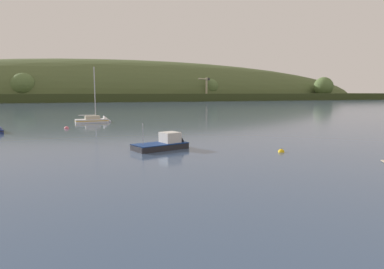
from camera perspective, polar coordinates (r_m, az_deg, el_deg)
The scene contains 6 objects.
far_shoreline_hill at distance 271.92m, azimuth -12.22°, elevation 5.68°, with size 555.95×116.33×61.02m.
dockside_crane at distance 243.38m, azimuth 2.38°, elevation 7.45°, with size 11.33×8.09×16.10m.
sailboat_near_mooring at distance 69.98m, azimuth -15.57°, elevation 2.19°, with size 6.96×2.72×11.79m.
fishing_boat_moored at distance 35.96m, azimuth -4.33°, elevation -1.84°, with size 6.43×4.02×3.77m.
mooring_buoy_foreground at distance 34.98m, azimuth 14.57°, elevation -2.84°, with size 0.63×0.63×0.71m.
mooring_buoy_midchannel at distance 59.26m, azimuth -20.07°, elevation 0.93°, with size 0.74×0.74×0.82m.
Camera 1 is at (-12.59, 2.34, 5.86)m, focal length 32.17 mm.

